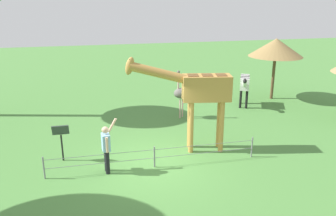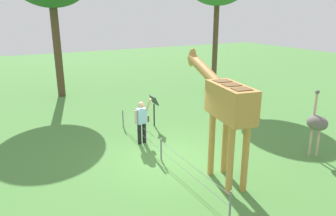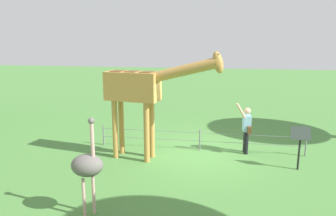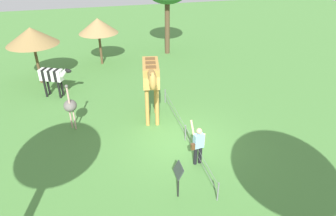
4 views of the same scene
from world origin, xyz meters
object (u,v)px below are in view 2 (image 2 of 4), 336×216
object	(u,v)px
info_sign	(154,104)
visitor	(142,120)
giraffe	(225,103)
ostrich	(317,123)

from	to	relation	value
info_sign	visitor	bearing A→B (deg)	140.78
giraffe	ostrich	world-z (taller)	giraffe
visitor	ostrich	world-z (taller)	ostrich
giraffe	visitor	xyz separation A→B (m)	(3.34, 1.03, -1.35)
ostrich	info_sign	size ratio (longest dim) A/B	1.70
giraffe	ostrich	distance (m)	3.72
ostrich	info_sign	distance (m)	6.17
visitor	giraffe	bearing A→B (deg)	-162.79
visitor	info_sign	xyz separation A→B (m)	(1.45, -1.19, 0.05)
visitor	info_sign	distance (m)	1.88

